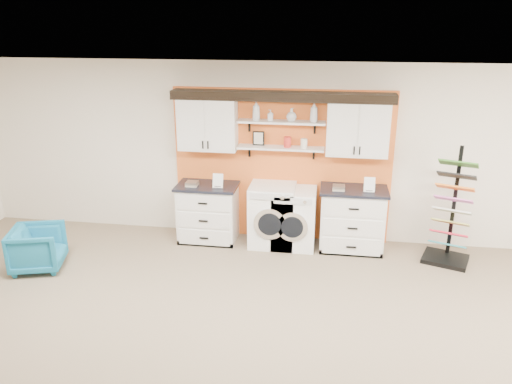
% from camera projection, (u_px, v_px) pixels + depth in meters
% --- Properties ---
extents(ceiling, '(10.00, 10.00, 0.00)m').
position_uv_depth(ceiling, '(229.00, 106.00, 3.62)').
color(ceiling, white).
rests_on(ceiling, wall_back).
extents(wall_back, '(10.00, 0.00, 10.00)m').
position_uv_depth(wall_back, '(282.00, 153.00, 7.81)').
color(wall_back, silver).
rests_on(wall_back, floor).
extents(accent_panel, '(3.40, 0.07, 2.40)m').
position_uv_depth(accent_panel, '(281.00, 166.00, 7.85)').
color(accent_panel, orange).
rests_on(accent_panel, wall_back).
extents(upper_cabinet_left, '(0.90, 0.35, 0.84)m').
position_uv_depth(upper_cabinet_left, '(208.00, 123.00, 7.62)').
color(upper_cabinet_left, white).
rests_on(upper_cabinet_left, wall_back).
extents(upper_cabinet_right, '(0.90, 0.35, 0.84)m').
position_uv_depth(upper_cabinet_right, '(358.00, 128.00, 7.30)').
color(upper_cabinet_right, white).
rests_on(upper_cabinet_right, wall_back).
extents(shelf_lower, '(1.32, 0.28, 0.03)m').
position_uv_depth(shelf_lower, '(281.00, 148.00, 7.59)').
color(shelf_lower, white).
rests_on(shelf_lower, wall_back).
extents(shelf_upper, '(1.32, 0.28, 0.03)m').
position_uv_depth(shelf_upper, '(281.00, 122.00, 7.45)').
color(shelf_upper, white).
rests_on(shelf_upper, wall_back).
extents(crown_molding, '(3.30, 0.41, 0.13)m').
position_uv_depth(crown_molding, '(282.00, 95.00, 7.33)').
color(crown_molding, black).
rests_on(crown_molding, wall_back).
extents(picture_frame, '(0.18, 0.02, 0.22)m').
position_uv_depth(picture_frame, '(258.00, 138.00, 7.64)').
color(picture_frame, black).
rests_on(picture_frame, shelf_lower).
extents(canister_red, '(0.11, 0.11, 0.16)m').
position_uv_depth(canister_red, '(287.00, 142.00, 7.54)').
color(canister_red, red).
rests_on(canister_red, shelf_lower).
extents(canister_cream, '(0.10, 0.10, 0.14)m').
position_uv_depth(canister_cream, '(304.00, 143.00, 7.51)').
color(canister_cream, silver).
rests_on(canister_cream, shelf_lower).
extents(base_cabinet_left, '(0.95, 0.66, 0.93)m').
position_uv_depth(base_cabinet_left, '(208.00, 212.00, 7.95)').
color(base_cabinet_left, white).
rests_on(base_cabinet_left, floor).
extents(base_cabinet_right, '(1.01, 0.66, 0.99)m').
position_uv_depth(base_cabinet_right, '(352.00, 219.00, 7.62)').
color(base_cabinet_right, white).
rests_on(base_cabinet_right, floor).
extents(washer, '(0.70, 0.71, 0.98)m').
position_uv_depth(washer, '(272.00, 215.00, 7.79)').
color(washer, white).
rests_on(washer, floor).
extents(dryer, '(0.66, 0.71, 0.92)m').
position_uv_depth(dryer, '(294.00, 218.00, 7.75)').
color(dryer, white).
rests_on(dryer, floor).
extents(sample_rack, '(0.76, 0.70, 1.71)m').
position_uv_depth(sample_rack, '(450.00, 227.00, 7.23)').
color(sample_rack, black).
rests_on(sample_rack, floor).
extents(armchair, '(0.84, 0.83, 0.62)m').
position_uv_depth(armchair, '(38.00, 248.00, 7.07)').
color(armchair, '#14688E').
rests_on(armchair, floor).
extents(soap_bottle_a, '(0.16, 0.16, 0.30)m').
position_uv_depth(soap_bottle_a, '(256.00, 110.00, 7.45)').
color(soap_bottle_a, silver).
rests_on(soap_bottle_a, shelf_upper).
extents(soap_bottle_b, '(0.08, 0.08, 0.16)m').
position_uv_depth(soap_bottle_b, '(271.00, 115.00, 7.44)').
color(soap_bottle_b, silver).
rests_on(soap_bottle_b, shelf_upper).
extents(soap_bottle_c, '(0.20, 0.20, 0.19)m').
position_uv_depth(soap_bottle_c, '(292.00, 115.00, 7.39)').
color(soap_bottle_c, silver).
rests_on(soap_bottle_c, shelf_upper).
extents(soap_bottle_d, '(0.15, 0.15, 0.30)m').
position_uv_depth(soap_bottle_d, '(314.00, 112.00, 7.33)').
color(soap_bottle_d, silver).
rests_on(soap_bottle_d, shelf_upper).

